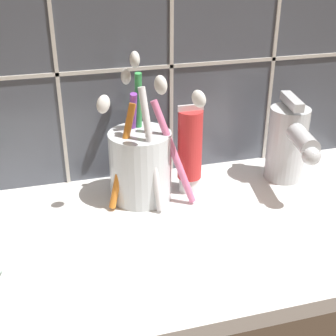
# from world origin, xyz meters

# --- Properties ---
(sink_counter) EXTENTS (0.61, 0.32, 0.02)m
(sink_counter) POSITION_xyz_m (0.00, 0.00, 0.01)
(sink_counter) COLOR white
(sink_counter) RESTS_ON ground
(tile_wall_backsplash) EXTENTS (0.71, 0.02, 0.47)m
(tile_wall_backsplash) POSITION_xyz_m (0.00, 0.16, 0.23)
(tile_wall_backsplash) COLOR #4C515B
(tile_wall_backsplash) RESTS_ON ground
(toothbrush_cup) EXTENTS (0.14, 0.12, 0.19)m
(toothbrush_cup) POSITION_xyz_m (-0.05, 0.09, 0.07)
(toothbrush_cup) COLOR silver
(toothbrush_cup) RESTS_ON sink_counter
(toothpaste_tube) EXTENTS (0.03, 0.03, 0.12)m
(toothpaste_tube) POSITION_xyz_m (0.02, 0.09, 0.08)
(toothpaste_tube) COLOR white
(toothpaste_tube) RESTS_ON sink_counter
(sink_faucet) EXTENTS (0.06, 0.13, 0.12)m
(sink_faucet) POSITION_xyz_m (0.17, 0.08, 0.08)
(sink_faucet) COLOR silver
(sink_faucet) RESTS_ON sink_counter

